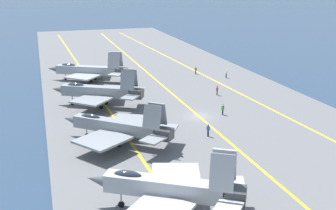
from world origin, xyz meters
The scene contains 14 objects.
ground_plane centered at (0.00, 0.00, 0.00)m, with size 2000.00×2000.00×0.00m, color navy.
carrier_deck centered at (0.00, 0.00, 0.20)m, with size 226.77×46.19×0.40m, color slate.
deck_stripe_foul_line centered at (0.00, -12.70, 0.40)m, with size 204.09×0.36×0.01m, color yellow.
deck_stripe_centerline centered at (0.00, 0.00, 0.40)m, with size 204.09×0.36×0.01m, color yellow.
deck_stripe_edge_line centered at (0.00, 12.70, 0.40)m, with size 204.09×0.36×0.01m, color yellow.
parked_jet_nearest centered at (-25.36, 12.94, 3.07)m, with size 12.94×14.73×6.77m.
parked_jet_second centered at (-7.16, 14.10, 2.70)m, with size 13.97×14.75×6.09m.
parked_jet_third centered at (9.73, 14.17, 3.03)m, with size 12.74×15.73×6.59m.
parked_jet_fourth centered at (27.95, 13.60, 2.73)m, with size 12.99×16.99×6.33m.
crew_blue_vest centered at (-8.41, 1.90, 1.39)m, with size 0.45×0.39×1.79m.
crew_brown_vest centered at (27.36, -9.87, 1.34)m, with size 0.46×0.43×1.71m.
crew_red_vest centered at (10.24, -7.57, 1.38)m, with size 0.46×0.44×1.78m.
crew_green_vest centered at (-0.43, -3.87, 1.37)m, with size 0.37×0.44×1.76m.
crew_white_vest centered at (22.24, -14.90, 1.40)m, with size 0.30×0.41×1.82m.
Camera 1 is at (-58.18, 23.03, 21.61)m, focal length 45.00 mm.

